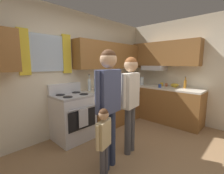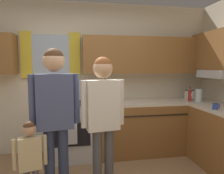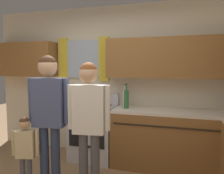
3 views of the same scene
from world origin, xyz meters
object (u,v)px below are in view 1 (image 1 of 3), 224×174
at_px(bottle_oil_amber, 185,84).
at_px(mixing_bowl, 175,85).
at_px(bottle_sauce_red, 137,82).
at_px(adult_holding_child, 108,96).
at_px(bottle_wine_green, 96,84).
at_px(stovetop_kettle, 133,80).
at_px(mug_mustard_yellow, 162,84).
at_px(mug_cobalt_blue, 160,86).
at_px(stove_oven, 73,116).
at_px(water_pitcher, 142,81).
at_px(bottle_tall_clear, 89,84).
at_px(adult_in_plaid, 130,94).
at_px(small_child, 104,137).
at_px(cup_terracotta, 166,85).

relative_size(bottle_oil_amber, mixing_bowl, 1.42).
distance_m(bottle_sauce_red, adult_holding_child, 2.39).
distance_m(bottle_wine_green, mixing_bowl, 2.05).
relative_size(bottle_sauce_red, adult_holding_child, 0.15).
relative_size(stovetop_kettle, mixing_bowl, 1.36).
height_order(mug_mustard_yellow, mug_cobalt_blue, mug_mustard_yellow).
bearing_deg(bottle_oil_amber, stove_oven, 150.47).
xyz_separation_m(bottle_sauce_red, water_pitcher, (0.11, -0.08, 0.02)).
bearing_deg(stove_oven, bottle_tall_clear, 11.51).
xyz_separation_m(mug_cobalt_blue, water_pitcher, (0.14, 0.63, 0.07)).
bearing_deg(bottle_wine_green, mug_mustard_yellow, -20.62).
relative_size(adult_in_plaid, small_child, 1.66).
bearing_deg(bottle_tall_clear, small_child, -122.33).
xyz_separation_m(mug_mustard_yellow, mixing_bowl, (0.01, -0.35, 0.00)).
bearing_deg(small_child, water_pitcher, 23.34).
bearing_deg(bottle_tall_clear, bottle_sauce_red, -8.19).
height_order(adult_in_plaid, small_child, adult_in_plaid).
height_order(mixing_bowl, small_child, mixing_bowl).
bearing_deg(bottle_wine_green, stove_oven, 175.56).
bearing_deg(small_child, bottle_sauce_red, 25.82).
distance_m(bottle_oil_amber, adult_holding_child, 2.46).
distance_m(bottle_tall_clear, mug_cobalt_blue, 1.76).
bearing_deg(adult_holding_child, cup_terracotta, 6.51).
bearing_deg(bottle_oil_amber, mixing_bowl, 84.64).
relative_size(bottle_wine_green, mug_mustard_yellow, 3.28).
distance_m(bottle_sauce_red, adult_in_plaid, 1.92).
bearing_deg(mug_cobalt_blue, mixing_bowl, -33.63).
distance_m(stovetop_kettle, mixing_bowl, 1.19).
distance_m(bottle_tall_clear, mug_mustard_yellow, 2.01).
xyz_separation_m(bottle_oil_amber, adult_holding_child, (-2.46, 0.19, 0.05)).
bearing_deg(small_child, mug_cobalt_blue, 10.74).
distance_m(mug_cobalt_blue, adult_holding_child, 2.16).
distance_m(bottle_wine_green, cup_terracotta, 1.95).
bearing_deg(cup_terracotta, stove_oven, 160.16).
bearing_deg(mixing_bowl, water_pitcher, 103.46).
distance_m(cup_terracotta, mixing_bowl, 0.22).
xyz_separation_m(bottle_wine_green, cup_terracotta, (1.77, -0.80, -0.11)).
xyz_separation_m(stove_oven, adult_holding_child, (-0.13, -1.13, 0.60)).
xyz_separation_m(stove_oven, mug_mustard_yellow, (2.34, -0.71, 0.48)).
bearing_deg(stove_oven, water_pitcher, -5.17).
bearing_deg(adult_in_plaid, bottle_wine_green, 80.42).
relative_size(stove_oven, small_child, 1.14).
bearing_deg(cup_terracotta, water_pitcher, 106.70).
bearing_deg(mug_mustard_yellow, mug_cobalt_blue, -161.10).
xyz_separation_m(bottle_tall_clear, mug_cobalt_blue, (1.50, -0.93, -0.10)).
height_order(bottle_wine_green, cup_terracotta, bottle_wine_green).
distance_m(stove_oven, small_child, 1.34).
height_order(bottle_sauce_red, cup_terracotta, bottle_sauce_red).
xyz_separation_m(cup_terracotta, stovetop_kettle, (-0.16, 0.96, 0.06)).
xyz_separation_m(stove_oven, mug_cobalt_blue, (2.00, -0.83, 0.48)).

